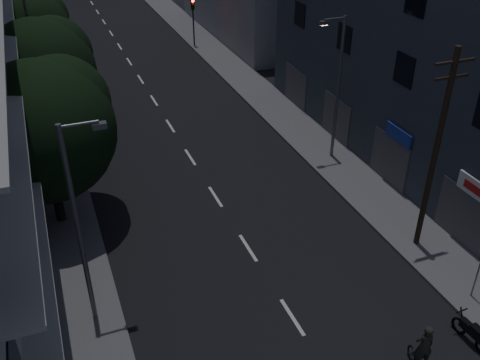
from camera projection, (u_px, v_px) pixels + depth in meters
ground at (168, 123)px, 35.07m from camera, size 160.00×160.00×0.00m
sidewalk_left at (49, 141)px, 32.71m from camera, size 3.00×90.00×0.15m
sidewalk_right at (272, 105)px, 37.35m from camera, size 3.00×90.00×0.15m
lane_markings at (147, 89)px, 40.04m from camera, size 0.15×60.50×0.01m
building_right at (445, 75)px, 27.17m from camera, size 6.19×28.00×11.00m
tree_near at (44, 126)px, 23.11m from camera, size 6.34×6.34×7.81m
tree_mid at (41, 70)px, 29.49m from camera, size 6.17×6.17×7.59m
tree_far at (29, 29)px, 37.19m from camera, size 5.86×5.86×7.25m
traffic_signal_far_right at (193, 13)px, 47.20m from camera, size 0.28×0.37×4.10m
traffic_signal_far_left at (43, 30)px, 42.58m from camera, size 0.28×0.37×4.10m
street_lamp_left_near at (80, 220)px, 17.93m from camera, size 1.51×0.25×8.00m
street_lamp_right at (337, 83)px, 28.66m from camera, size 1.51×0.25×8.00m
street_lamp_left_far at (34, 39)px, 35.44m from camera, size 1.51×0.25×8.00m
utility_pole at (436, 150)px, 21.58m from camera, size 1.80×0.24×9.00m
motorcycle at (472, 333)px, 19.07m from camera, size 0.53×1.83×1.17m
cyclist at (421, 358)px, 17.77m from camera, size 1.04×1.86×2.23m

